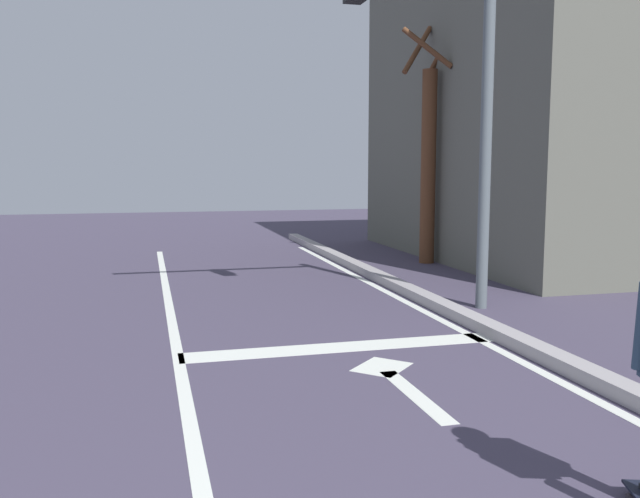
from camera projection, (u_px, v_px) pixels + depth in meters
name	position (u px, v px, depth m)	size (l,w,h in m)	color
lane_line_center	(183.00, 387.00, 6.02)	(0.12, 20.00, 0.01)	silver
lane_line_curbside	(519.00, 360.00, 6.86)	(0.12, 20.00, 0.01)	silver
stop_bar	(342.00, 347.00, 7.36)	(3.52, 0.40, 0.01)	silver
lane_arrow_stem	(415.00, 395.00, 5.81)	(0.16, 1.40, 0.01)	silver
lane_arrow_head	(382.00, 367.00, 6.63)	(0.56, 0.44, 0.01)	silver
curb_strip	(541.00, 352.00, 6.91)	(0.24, 24.00, 0.14)	#9B9598
traffic_signal_mast	(432.00, 57.00, 8.80)	(3.84, 0.34, 5.03)	#545E63
roadside_tree	(428.00, 156.00, 13.58)	(1.08, 1.17, 4.84)	brown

